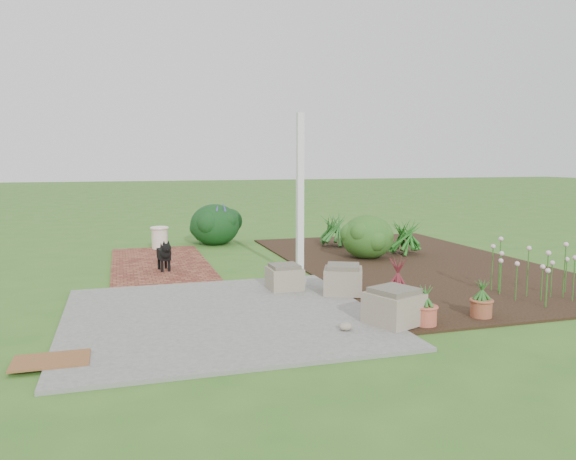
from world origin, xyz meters
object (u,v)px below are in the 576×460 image
object	(u,v)px
cream_ceramic_urn	(160,238)
evergreen_shrub	(367,236)
stone_trough_near	(394,308)
black_dog	(164,254)

from	to	relation	value
cream_ceramic_urn	evergreen_shrub	bearing A→B (deg)	-30.51
stone_trough_near	evergreen_shrub	world-z (taller)	evergreen_shrub
cream_ceramic_urn	evergreen_shrub	world-z (taller)	evergreen_shrub
stone_trough_near	black_dog	size ratio (longest dim) A/B	0.94
stone_trough_near	evergreen_shrub	bearing A→B (deg)	69.27
black_dog	cream_ceramic_urn	distance (m)	2.31
stone_trough_near	cream_ceramic_urn	distance (m)	6.32
stone_trough_near	cream_ceramic_urn	world-z (taller)	cream_ceramic_urn
stone_trough_near	evergreen_shrub	xyz separation A→B (m)	(1.47, 3.88, 0.22)
black_dog	cream_ceramic_urn	world-z (taller)	black_dog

